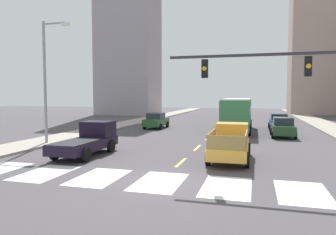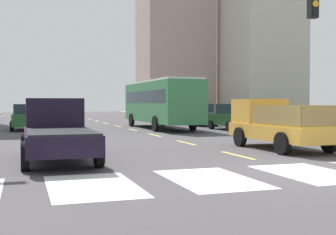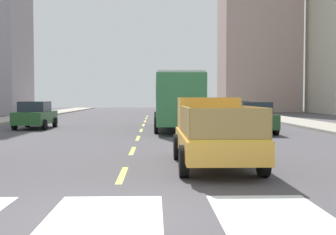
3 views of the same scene
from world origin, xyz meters
name	(u,v)px [view 3 (image 3 of 3)]	position (x,y,z in m)	size (l,w,h in m)	color
ground_plane	(104,219)	(0.00, 0.00, 0.00)	(160.00, 160.00, 0.00)	#494549
crosswalk_stripe_3	(104,219)	(0.00, 0.00, 0.00)	(1.91, 3.19, 0.01)	silver
crosswalk_stripe_4	(276,218)	(2.79, 0.00, 0.00)	(1.91, 3.19, 0.01)	silver
lane_dash_0	(122,175)	(0.00, 4.00, 0.00)	(0.16, 2.40, 0.01)	#DED253
lane_dash_1	(133,151)	(0.00, 9.00, 0.00)	(0.16, 2.40, 0.01)	#DED253
lane_dash_2	(138,138)	(0.00, 14.00, 0.00)	(0.16, 2.40, 0.01)	#DED253
lane_dash_3	(141,130)	(0.00, 19.00, 0.00)	(0.16, 2.40, 0.01)	#DED253
lane_dash_4	(143,125)	(0.00, 24.00, 0.00)	(0.16, 2.40, 0.01)	#DED253
lane_dash_5	(145,121)	(0.00, 29.00, 0.00)	(0.16, 2.40, 0.01)	#DED253
lane_dash_6	(146,118)	(0.00, 34.00, 0.00)	(0.16, 2.40, 0.01)	#DED253
lane_dash_7	(147,116)	(0.00, 39.00, 0.00)	(0.16, 2.40, 0.01)	#DED253
pickup_stakebed	(213,133)	(2.51, 5.62, 0.94)	(2.18, 5.20, 1.96)	gold
city_bus	(176,98)	(2.14, 19.71, 1.95)	(2.72, 10.80, 3.32)	#347846
sedan_near_right	(234,114)	(6.27, 22.76, 0.86)	(2.02, 4.40, 1.72)	navy
sedan_near_left	(253,118)	(6.20, 16.69, 0.86)	(2.02, 4.40, 1.72)	#224725
sedan_mid	(35,115)	(-6.74, 20.76, 0.86)	(2.02, 4.40, 1.72)	#225026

